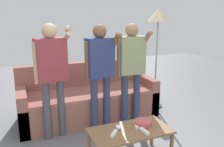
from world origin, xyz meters
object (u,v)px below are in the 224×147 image
(floor_lamp, at_px, (158,21))
(game_remote_nunchuk, at_px, (118,127))
(snack_bowl, at_px, (143,123))
(player_right, at_px, (131,63))
(game_remote_wand_far, at_px, (144,131))
(player_center, at_px, (100,66))
(coffee_table, at_px, (130,134))
(game_remote_wand_near, at_px, (114,133))
(couch, at_px, (88,99))
(player_left, at_px, (52,68))
(game_remote_wand_spare, at_px, (136,125))

(floor_lamp, bearing_deg, game_remote_nunchuk, -136.30)
(snack_bowl, height_order, player_right, player_right)
(game_remote_wand_far, bearing_deg, player_center, 98.33)
(coffee_table, height_order, game_remote_wand_far, game_remote_wand_far)
(snack_bowl, xyz_separation_m, game_remote_wand_near, (-0.40, -0.07, -0.01))
(couch, height_order, game_remote_wand_far, couch)
(player_left, height_order, player_right, player_left)
(game_remote_wand_far, bearing_deg, player_left, 128.52)
(game_remote_wand_far, distance_m, game_remote_wand_spare, 0.16)
(couch, bearing_deg, coffee_table, -87.07)
(snack_bowl, distance_m, game_remote_wand_spare, 0.09)
(snack_bowl, xyz_separation_m, player_right, (0.26, 0.81, 0.54))
(couch, relative_size, game_remote_wand_near, 16.35)
(floor_lamp, height_order, game_remote_wand_far, floor_lamp)
(couch, height_order, player_center, player_center)
(game_remote_nunchuk, bearing_deg, player_left, 124.88)
(player_left, distance_m, game_remote_wand_spare, 1.29)
(coffee_table, bearing_deg, player_center, 91.85)
(game_remote_nunchuk, distance_m, game_remote_wand_spare, 0.22)
(game_remote_nunchuk, bearing_deg, floor_lamp, 43.70)
(game_remote_wand_far, xyz_separation_m, game_remote_wand_spare, (-0.02, 0.16, -0.00))
(couch, bearing_deg, game_remote_wand_spare, -82.66)
(couch, distance_m, game_remote_nunchuk, 1.31)
(floor_lamp, bearing_deg, player_center, -160.22)
(floor_lamp, height_order, player_right, floor_lamp)
(snack_bowl, relative_size, floor_lamp, 0.11)
(player_center, distance_m, game_remote_wand_spare, 1.01)
(player_left, distance_m, game_remote_wand_near, 1.19)
(couch, xyz_separation_m, game_remote_wand_near, (-0.14, -1.41, 0.10))
(couch, distance_m, snack_bowl, 1.37)
(player_left, distance_m, game_remote_wand_far, 1.41)
(coffee_table, relative_size, player_center, 0.60)
(snack_bowl, bearing_deg, coffee_table, -167.12)
(snack_bowl, relative_size, player_left, 0.13)
(coffee_table, bearing_deg, floor_lamp, 48.05)
(game_remote_nunchuk, bearing_deg, player_center, 83.86)
(player_center, bearing_deg, player_left, 178.42)
(player_right, relative_size, game_remote_wand_spare, 9.55)
(player_right, bearing_deg, game_remote_wand_near, -126.48)
(game_remote_wand_near, bearing_deg, game_remote_wand_far, -14.64)
(player_left, bearing_deg, coffee_table, -52.54)
(couch, relative_size, player_center, 1.43)
(player_left, bearing_deg, game_remote_wand_far, -51.48)
(player_left, xyz_separation_m, game_remote_wand_far, (0.81, -1.01, -0.57))
(snack_bowl, bearing_deg, couch, 100.92)
(game_remote_wand_spare, bearing_deg, coffee_table, -153.48)
(game_remote_wand_near, bearing_deg, snack_bowl, 10.21)
(player_right, xyz_separation_m, game_remote_wand_near, (-0.66, -0.89, -0.56))
(snack_bowl, distance_m, floor_lamp, 1.97)
(player_right, bearing_deg, player_left, 177.85)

